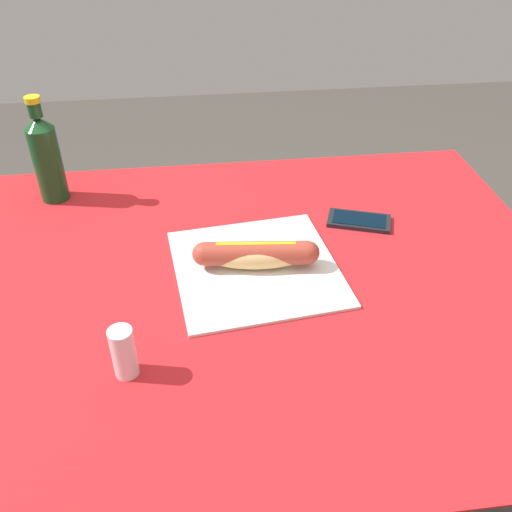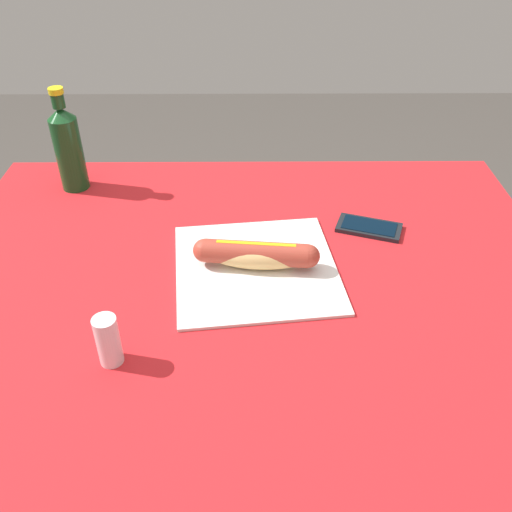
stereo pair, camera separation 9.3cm
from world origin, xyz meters
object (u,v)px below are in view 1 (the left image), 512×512
(cell_phone, at_px, (359,221))
(soda_bottle, at_px, (46,157))
(hot_dog, at_px, (256,254))
(salt_shaker, at_px, (124,352))

(cell_phone, height_order, soda_bottle, soda_bottle)
(cell_phone, distance_m, soda_bottle, 0.67)
(hot_dog, bearing_deg, soda_bottle, 142.86)
(cell_phone, xyz_separation_m, salt_shaker, (-0.45, -0.35, 0.04))
(cell_phone, xyz_separation_m, soda_bottle, (-0.64, 0.18, 0.10))
(salt_shaker, bearing_deg, cell_phone, 38.18)
(hot_dog, relative_size, salt_shaker, 2.71)
(soda_bottle, height_order, salt_shaker, soda_bottle)
(cell_phone, relative_size, salt_shaker, 1.67)
(soda_bottle, bearing_deg, cell_phone, -15.72)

